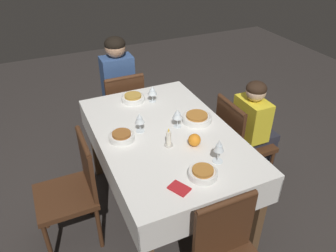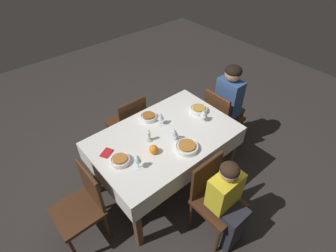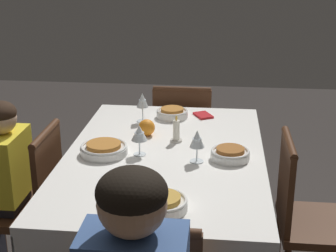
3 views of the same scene
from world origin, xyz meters
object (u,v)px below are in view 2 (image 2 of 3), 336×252
at_px(bowl_south, 149,117).
at_px(chair_west, 221,117).
at_px(chair_south, 129,122).
at_px(bowl_north, 187,147).
at_px(dining_table, 164,141).
at_px(bowl_west, 199,109).
at_px(chair_north, 214,195).
at_px(candle_centerpiece, 149,137).
at_px(napkin_red_folded, 107,153).
at_px(wine_glass_east, 137,159).
at_px(chair_east, 83,204).
at_px(wine_glass_south, 161,116).
at_px(wine_glass_north, 174,132).
at_px(wine_glass_west, 204,113).
at_px(person_child_yellow, 229,203).
at_px(orange_fruit, 154,149).
at_px(bowl_east, 120,160).
at_px(person_adult_denim, 230,101).

bearing_deg(bowl_south, chair_west, 163.06).
distance_m(chair_south, bowl_north, 1.03).
relative_size(dining_table, bowl_west, 7.45).
height_order(chair_north, bowl_west, chair_north).
bearing_deg(candle_centerpiece, napkin_red_folded, -16.20).
bearing_deg(wine_glass_east, chair_west, -171.71).
distance_m(chair_east, wine_glass_south, 1.11).
distance_m(chair_west, bowl_north, 1.01).
relative_size(dining_table, wine_glass_north, 9.91).
xyz_separation_m(chair_south, wine_glass_west, (-0.46, 0.79, 0.38)).
height_order(person_child_yellow, wine_glass_west, person_child_yellow).
height_order(chair_south, wine_glass_south, wine_glass_south).
bearing_deg(chair_west, person_child_yellow, 133.38).
xyz_separation_m(chair_north, orange_fruit, (0.24, -0.57, 0.32)).
relative_size(person_child_yellow, bowl_west, 5.10).
bearing_deg(wine_glass_north, chair_west, -171.00).
bearing_deg(candle_centerpiece, orange_fruit, 66.70).
relative_size(wine_glass_north, candle_centerpiece, 1.07).
bearing_deg(chair_south, person_child_yellow, 90.27).
bearing_deg(wine_glass_east, chair_south, -117.52).
height_order(chair_west, candle_centerpiece, candle_centerpiece).
bearing_deg(dining_table, person_child_yellow, 91.06).
distance_m(dining_table, bowl_east, 0.54).
relative_size(bowl_west, wine_glass_west, 1.36).
bearing_deg(wine_glass_west, orange_fruit, 2.06).
bearing_deg(bowl_north, wine_glass_east, -13.03).
bearing_deg(chair_south, bowl_west, 129.65).
height_order(chair_north, candle_centerpiece, candle_centerpiece).
xyz_separation_m(chair_west, chair_south, (0.94, -0.66, 0.00)).
distance_m(chair_west, chair_east, 1.90).
bearing_deg(candle_centerpiece, wine_glass_west, 167.78).
xyz_separation_m(chair_east, bowl_west, (-1.49, -0.03, 0.31)).
distance_m(person_child_yellow, wine_glass_north, 0.80).
xyz_separation_m(wine_glass_west, candle_centerpiece, (0.62, -0.14, -0.05)).
relative_size(chair_north, wine_glass_east, 5.15).
relative_size(person_adult_denim, bowl_north, 5.13).
distance_m(bowl_east, wine_glass_south, 0.64).
xyz_separation_m(wine_glass_west, napkin_red_folded, (1.03, -0.25, -0.09)).
xyz_separation_m(dining_table, napkin_red_folded, (0.57, -0.16, 0.09)).
bearing_deg(wine_glass_east, bowl_north, 166.97).
height_order(chair_south, bowl_west, chair_south).
height_order(chair_east, candle_centerpiece, candle_centerpiece).
bearing_deg(chair_north, bowl_north, 86.58).
height_order(chair_east, napkin_red_folded, chair_east).
relative_size(dining_table, wine_glass_west, 10.13).
bearing_deg(candle_centerpiece, wine_glass_east, 37.08).
distance_m(bowl_east, orange_fruit, 0.32).
distance_m(chair_south, person_adult_denim, 1.29).
distance_m(person_adult_denim, wine_glass_west, 0.68).
distance_m(chair_north, napkin_red_folded, 1.07).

